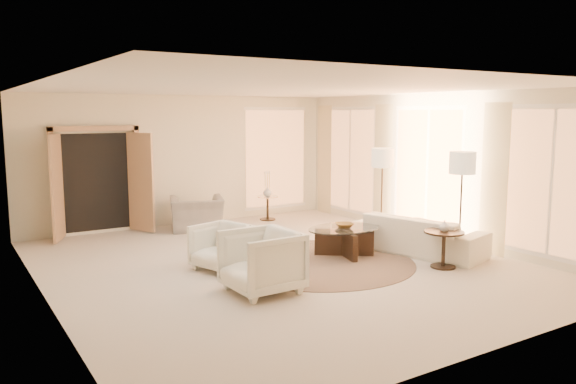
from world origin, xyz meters
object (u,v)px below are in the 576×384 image
side_table (268,206)px  armchair_left (221,244)px  side_vase (268,191)px  armchair_right (262,258)px  floor_lamp_far (462,168)px  coffee_table (344,238)px  sofa (418,234)px  floor_lamp_near (383,162)px  bowl (344,225)px  end_vase (444,226)px  end_table (444,243)px  accent_chair (197,208)px

side_table → armchair_left: bearing=-130.2°
armchair_left → side_vase: (2.66, 3.15, 0.27)m
armchair_right → floor_lamp_far: (3.75, -0.14, 1.05)m
coffee_table → floor_lamp_far: bearing=-34.8°
sofa → floor_lamp_near: floor_lamp_near is taller
floor_lamp_far → bowl: floor_lamp_far is taller
floor_lamp_near → bowl: floor_lamp_near is taller
armchair_right → floor_lamp_near: (3.60, 1.65, 1.02)m
armchair_left → coffee_table: bearing=62.6°
side_table → floor_lamp_far: bearing=-77.2°
coffee_table → end_vase: size_ratio=9.95×
bowl → end_vase: bearing=-58.6°
floor_lamp_near → armchair_right: bearing=-155.4°
floor_lamp_near → side_vase: bearing=107.8°
armchair_left → side_vase: size_ratio=3.53×
side_table → floor_lamp_near: size_ratio=0.31×
armchair_right → end_table: (3.03, -0.46, -0.07)m
sofa → side_table: size_ratio=4.14×
end_vase → side_vase: side_vase is taller
armchair_left → side_vase: bearing=122.5°
armchair_right → side_table: armchair_right is taller
floor_lamp_near → bowl: bearing=-154.4°
armchair_left → armchair_right: 1.34m
bowl → side_vase: side_vase is taller
end_table → floor_lamp_far: bearing=23.5°
end_table → floor_lamp_far: size_ratio=0.35×
coffee_table → floor_lamp_far: (1.59, -1.11, 1.21)m
end_vase → accent_chair: bearing=114.5°
floor_lamp_near → floor_lamp_far: size_ratio=0.98×
armchair_right → accent_chair: armchair_right is taller
armchair_left → bowl: (2.12, -0.37, 0.14)m
floor_lamp_near → side_vase: 3.08m
accent_chair → floor_lamp_far: (2.88, -4.41, 1.05)m
side_vase → floor_lamp_far: bearing=-77.2°
sofa → end_table: 0.97m
armchair_left → accent_chair: (0.84, 2.93, 0.08)m
accent_chair → armchair_right: bearing=97.7°
accent_chair → bowl: bearing=130.5°
sofa → side_vase: size_ratio=10.28×
end_table → floor_lamp_far: floor_lamp_far is taller
armchair_left → side_vase: 4.13m
floor_lamp_near → end_vase: bearing=-105.3°
floor_lamp_near → sofa: bearing=-100.4°
coffee_table → side_vase: size_ratio=7.68×
armchair_right → side_vase: size_ratio=4.26×
armchair_right → end_vase: bearing=80.3°
end_vase → side_vase: 4.95m
accent_chair → floor_lamp_far: bearing=142.4°
armchair_left → side_vase: armchair_left is taller
side_table → bowl: (-0.54, -3.52, 0.20)m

